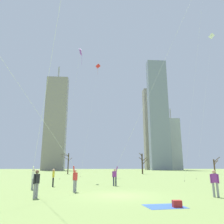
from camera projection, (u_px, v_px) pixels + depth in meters
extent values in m
plane|color=#7A934C|center=(119.00, 195.00, 14.35)|extent=(400.00, 400.00, 0.00)
cylinder|color=gray|center=(76.00, 186.00, 16.31)|extent=(0.14, 0.14, 0.85)
cylinder|color=gray|center=(74.00, 186.00, 16.11)|extent=(0.14, 0.14, 0.85)
cube|color=red|center=(75.00, 176.00, 16.38)|extent=(0.33, 0.39, 0.54)
sphere|color=beige|center=(75.00, 171.00, 16.47)|extent=(0.22, 0.22, 0.22)
cylinder|color=red|center=(77.00, 177.00, 16.56)|extent=(0.09, 0.09, 0.55)
cylinder|color=red|center=(74.00, 170.00, 16.31)|extent=(0.17, 0.22, 0.56)
cylinder|color=silver|center=(21.00, 87.00, 13.28)|extent=(5.99, 8.25, 9.22)
cylinder|color=gray|center=(33.00, 184.00, 18.15)|extent=(0.14, 0.14, 0.85)
cylinder|color=gray|center=(32.00, 184.00, 17.95)|extent=(0.14, 0.14, 0.85)
cube|color=white|center=(33.00, 175.00, 18.22)|extent=(0.24, 0.36, 0.54)
sphere|color=#9E7051|center=(34.00, 170.00, 18.31)|extent=(0.22, 0.22, 0.22)
cylinder|color=white|center=(33.00, 176.00, 18.41)|extent=(0.09, 0.09, 0.55)
cylinder|color=white|center=(33.00, 169.00, 18.13)|extent=(0.12, 0.21, 0.56)
cylinder|color=silver|center=(55.00, 37.00, 13.89)|extent=(4.78, 13.15, 15.72)
cylinder|color=#33384C|center=(114.00, 181.00, 21.60)|extent=(0.14, 0.14, 0.85)
cylinder|color=#33384C|center=(116.00, 181.00, 21.55)|extent=(0.14, 0.14, 0.85)
cube|color=purple|center=(115.00, 174.00, 21.74)|extent=(0.39, 0.30, 0.54)
sphere|color=tan|center=(115.00, 170.00, 21.83)|extent=(0.22, 0.22, 0.22)
cylinder|color=purple|center=(113.00, 174.00, 21.78)|extent=(0.09, 0.09, 0.55)
cylinder|color=purple|center=(117.00, 169.00, 21.80)|extent=(0.22, 0.15, 0.56)
cylinder|color=silver|center=(161.00, 69.00, 22.73)|extent=(8.83, 3.71, 19.49)
cylinder|color=gray|center=(35.00, 191.00, 12.94)|extent=(0.14, 0.14, 0.85)
cylinder|color=gray|center=(37.00, 191.00, 13.14)|extent=(0.14, 0.14, 0.85)
cube|color=black|center=(37.00, 179.00, 13.21)|extent=(0.32, 0.39, 0.54)
sphere|color=brown|center=(37.00, 172.00, 13.30)|extent=(0.22, 0.22, 0.22)
cylinder|color=black|center=(34.00, 179.00, 13.01)|extent=(0.09, 0.09, 0.55)
cylinder|color=black|center=(39.00, 179.00, 13.40)|extent=(0.09, 0.09, 0.55)
cylinder|color=black|center=(53.00, 182.00, 20.88)|extent=(0.14, 0.14, 0.85)
cylinder|color=black|center=(53.00, 182.00, 20.68)|extent=(0.14, 0.14, 0.85)
cube|color=yellow|center=(53.00, 174.00, 20.95)|extent=(0.26, 0.37, 0.54)
sphere|color=tan|center=(54.00, 170.00, 21.04)|extent=(0.22, 0.22, 0.22)
cylinder|color=yellow|center=(53.00, 175.00, 21.14)|extent=(0.09, 0.09, 0.55)
cylinder|color=yellow|center=(53.00, 175.00, 20.74)|extent=(0.09, 0.09, 0.55)
cylinder|color=gray|center=(214.00, 190.00, 13.60)|extent=(0.14, 0.14, 0.85)
cylinder|color=gray|center=(218.00, 190.00, 13.51)|extent=(0.14, 0.14, 0.85)
cube|color=purple|center=(214.00, 178.00, 13.72)|extent=(0.39, 0.34, 0.54)
sphere|color=tan|center=(214.00, 172.00, 13.81)|extent=(0.22, 0.22, 0.22)
cylinder|color=purple|center=(211.00, 179.00, 13.80)|extent=(0.09, 0.09, 0.55)
cylinder|color=purple|center=(218.00, 179.00, 13.62)|extent=(0.09, 0.09, 0.55)
cube|color=purple|center=(81.00, 52.00, 34.80)|extent=(0.46, 1.24, 1.14)
cylinder|color=black|center=(81.00, 52.00, 34.80)|extent=(0.39, 0.30, 0.69)
cylinder|color=purple|center=(82.00, 60.00, 34.68)|extent=(0.02, 0.02, 1.73)
cylinder|color=silver|center=(70.00, 114.00, 34.14)|extent=(2.74, 3.64, 19.31)
cylinder|color=#3F3833|center=(60.00, 179.00, 33.48)|extent=(0.10, 0.10, 0.08)
cube|color=white|center=(212.00, 36.00, 39.68)|extent=(1.00, 0.49, 1.01)
cylinder|color=black|center=(212.00, 36.00, 39.68)|extent=(0.03, 0.38, 0.63)
cylinder|color=silver|center=(205.00, 102.00, 36.66)|extent=(5.02, 0.23, 24.53)
cylinder|color=#3F3833|center=(196.00, 179.00, 33.63)|extent=(0.10, 0.10, 0.08)
cube|color=red|center=(98.00, 66.00, 48.85)|extent=(1.12, 0.34, 1.07)
cylinder|color=black|center=(98.00, 66.00, 48.85)|extent=(0.10, 0.30, 0.68)
cylinder|color=red|center=(98.00, 71.00, 48.72)|extent=(0.02, 0.02, 1.55)
cylinder|color=silver|center=(90.00, 117.00, 45.52)|extent=(3.02, 0.87, 23.35)
cylinder|color=#3F3833|center=(80.00, 176.00, 42.18)|extent=(0.10, 0.10, 0.08)
cylinder|color=silver|center=(195.00, 79.00, 30.76)|extent=(4.05, 2.68, 27.30)
cylinder|color=#3F3833|center=(184.00, 181.00, 28.62)|extent=(0.10, 0.10, 0.08)
cube|color=#3359B2|center=(165.00, 206.00, 10.34)|extent=(1.96, 1.61, 0.01)
cube|color=#B22626|center=(177.00, 204.00, 10.12)|extent=(0.40, 0.28, 0.30)
cylinder|color=#4C3828|center=(214.00, 167.00, 54.45)|extent=(0.33, 0.33, 3.65)
cylinder|color=#4C3828|center=(217.00, 160.00, 54.19)|extent=(0.98, 1.62, 1.29)
cylinder|color=#4C3828|center=(216.00, 163.00, 55.17)|extent=(1.63, 1.04, 1.35)
cylinder|color=#4C3828|center=(216.00, 162.00, 54.63)|extent=(1.07, 0.47, 0.55)
cylinder|color=#423326|center=(142.00, 164.00, 58.13)|extent=(0.37, 0.37, 5.21)
cylinder|color=#423326|center=(144.00, 159.00, 57.97)|extent=(1.11, 1.12, 1.02)
cylinder|color=#423326|center=(141.00, 155.00, 58.01)|extent=(1.12, 1.46, 0.84)
cylinder|color=#423326|center=(141.00, 159.00, 58.20)|extent=(1.04, 0.59, 0.73)
cylinder|color=#423326|center=(142.00, 160.00, 57.67)|extent=(0.33, 1.55, 0.92)
cylinder|color=#423326|center=(145.00, 162.00, 57.80)|extent=(1.44, 1.24, 1.53)
cylinder|color=#423326|center=(68.00, 164.00, 56.90)|extent=(0.28, 0.28, 5.26)
cylinder|color=#423326|center=(66.00, 154.00, 57.31)|extent=(1.31, 0.33, 0.89)
cylinder|color=#423326|center=(70.00, 159.00, 57.55)|extent=(0.95, 0.89, 0.89)
cylinder|color=#423326|center=(65.00, 158.00, 57.16)|extent=(2.01, 0.17, 1.06)
cylinder|color=#423326|center=(65.00, 155.00, 56.99)|extent=(1.99, 0.83, 0.68)
cylinder|color=#423326|center=(68.00, 159.00, 57.77)|extent=(0.25, 1.27, 1.19)
cube|color=gray|center=(56.00, 122.00, 122.67)|extent=(11.77, 5.73, 51.78)
cylinder|color=#99999E|center=(59.00, 73.00, 129.79)|extent=(0.80, 0.80, 7.32)
cube|color=#9EA3AD|center=(172.00, 144.00, 143.28)|extent=(8.06, 11.34, 32.14)
cylinder|color=#99999E|center=(170.00, 114.00, 148.07)|extent=(0.80, 0.80, 7.62)
cube|color=gray|center=(158.00, 113.00, 133.37)|extent=(11.61, 5.37, 66.75)
cube|color=gray|center=(149.00, 128.00, 145.98)|extent=(6.23, 6.17, 53.25)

